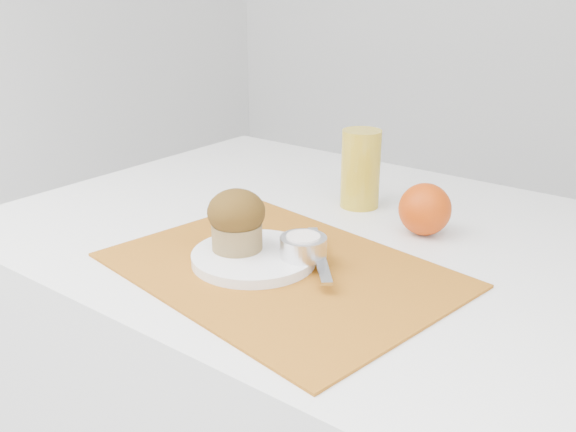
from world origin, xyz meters
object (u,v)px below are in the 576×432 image
Objects in this scene: muffin at (237,219)px; orange at (425,209)px; juice_glass at (361,169)px; plate at (254,257)px; table at (353,432)px.

orange is at bearing 56.85° from muffin.
muffin is at bearing -93.24° from juice_glass.
juice_glass is at bearing 92.10° from plate.
juice_glass is at bearing 86.76° from muffin.
juice_glass reaches higher than plate.
table is 8.68× the size of juice_glass.
muffin reaches higher than plate.
juice_glass is at bearing 161.82° from orange.
table is 6.74× the size of plate.
plate is at bearing -87.90° from juice_glass.
table is at bearing 67.83° from plate.
muffin is at bearing -119.18° from table.
orange is 0.16m from juice_glass.
muffin is (-0.03, -0.00, 0.05)m from plate.
juice_glass reaches higher than muffin.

